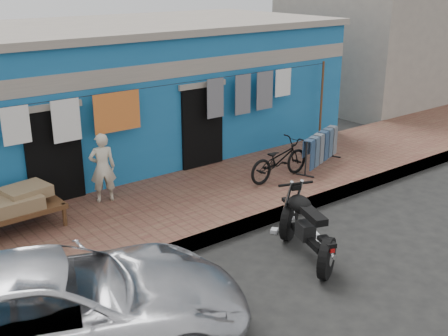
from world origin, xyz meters
TOP-DOWN VIEW (x-y plane):
  - ground at (0.00, 0.00)m, footprint 80.00×80.00m
  - sidewalk at (0.00, 3.00)m, footprint 28.00×3.00m
  - curb at (0.00, 1.55)m, footprint 28.00×0.10m
  - building at (-0.00, 6.99)m, footprint 12.20×5.20m
  - neighbor_right at (11.00, 7.00)m, footprint 6.00×5.00m
  - clothesline at (-0.18, 4.25)m, footprint 10.06×0.06m
  - car at (-3.97, 0.25)m, footprint 5.37×3.78m
  - seated_person at (-1.47, 3.94)m, footprint 0.57×0.46m
  - bicycle at (2.09, 2.75)m, footprint 1.67×0.66m
  - motorcycle at (0.33, 0.19)m, footprint 1.77×2.18m
  - charpoy at (-3.48, 3.67)m, footprint 2.15×1.13m
  - jeans_rack at (3.42, 2.78)m, footprint 1.94×1.46m
  - litter_a at (0.55, 1.20)m, footprint 0.19×0.18m
  - litter_b at (1.52, 0.94)m, footprint 0.16×0.18m
  - litter_c at (0.97, 0.63)m, footprint 0.25×0.27m

SIDE VIEW (x-z plane):
  - ground at x=0.00m, z-range 0.00..0.00m
  - litter_a at x=0.55m, z-range 0.00..0.07m
  - litter_b at x=1.52m, z-range 0.00..0.07m
  - litter_c at x=0.97m, z-range 0.00..0.09m
  - sidewalk at x=0.00m, z-range 0.00..0.25m
  - curb at x=0.00m, z-range 0.00..0.25m
  - motorcycle at x=0.33m, z-range 0.00..1.15m
  - charpoy at x=-3.48m, z-range 0.25..0.95m
  - jeans_rack at x=3.42m, z-range 0.25..1.07m
  - car at x=-3.97m, z-range 0.00..1.38m
  - bicycle at x=2.09m, z-range 0.25..1.31m
  - seated_person at x=-1.47m, z-range 0.25..1.63m
  - building at x=0.00m, z-range 0.01..3.37m
  - clothesline at x=-0.18m, z-range 0.75..2.85m
  - neighbor_right at x=11.00m, z-range 0.00..3.80m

